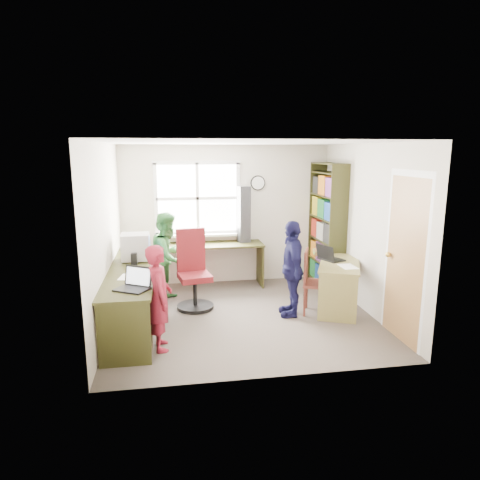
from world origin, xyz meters
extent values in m
cube|color=#443C36|center=(0.00, 0.00, -0.01)|extent=(3.60, 3.40, 0.02)
cube|color=white|center=(0.00, 0.00, 2.41)|extent=(3.60, 3.40, 0.02)
cube|color=beige|center=(0.00, 1.71, 1.20)|extent=(3.60, 0.02, 2.40)
cube|color=beige|center=(0.00, -1.71, 1.20)|extent=(3.60, 0.02, 2.40)
cube|color=beige|center=(-1.81, 0.00, 1.20)|extent=(0.02, 3.40, 2.40)
cube|color=beige|center=(1.81, 0.00, 1.20)|extent=(0.02, 3.40, 2.40)
cube|color=white|center=(-0.50, 1.69, 1.50)|extent=(1.40, 0.01, 1.20)
cube|color=white|center=(-0.50, 1.68, 1.50)|extent=(1.48, 0.04, 1.28)
cube|color=#A77A48|center=(1.79, -1.05, 1.00)|extent=(0.02, 0.82, 2.00)
sphere|color=gold|center=(1.75, -0.72, 1.00)|extent=(0.07, 0.07, 0.07)
cylinder|color=black|center=(0.55, 1.68, 1.75)|extent=(0.26, 0.03, 0.26)
cylinder|color=white|center=(0.55, 1.66, 1.75)|extent=(0.22, 0.01, 0.22)
cube|color=#303013|center=(-1.50, 0.10, 0.73)|extent=(0.60, 2.70, 0.03)
cube|color=#303013|center=(-0.25, 1.42, 0.73)|extent=(1.65, 0.56, 0.03)
cube|color=#303013|center=(-1.50, 0.10, 0.36)|extent=(0.56, 0.03, 0.72)
cube|color=#303013|center=(-1.50, -1.22, 0.36)|extent=(0.56, 0.03, 0.72)
cube|color=#303013|center=(-1.50, 1.42, 0.36)|extent=(0.56, 0.03, 0.72)
cube|color=#303013|center=(0.55, 1.42, 0.36)|extent=(0.03, 0.52, 0.72)
cube|color=#303013|center=(-1.50, -0.85, 0.36)|extent=(0.54, 0.45, 0.72)
cube|color=olive|center=(1.45, 0.10, 0.68)|extent=(0.99, 1.32, 0.03)
cube|color=olive|center=(1.22, -0.43, 0.33)|extent=(0.49, 0.23, 0.67)
cube|color=olive|center=(1.68, 0.64, 0.33)|extent=(0.49, 0.23, 0.67)
cube|color=#303013|center=(1.65, 0.68, 1.05)|extent=(0.30, 0.02, 2.10)
cube|color=#303013|center=(1.65, 1.68, 1.05)|extent=(0.30, 0.02, 2.10)
cube|color=#303013|center=(1.65, 1.18, 2.09)|extent=(0.30, 1.00, 0.02)
cube|color=#303013|center=(1.65, 1.18, 0.06)|extent=(0.30, 1.00, 0.02)
cube|color=#303013|center=(1.65, 1.18, 0.42)|extent=(0.30, 1.00, 0.02)
cube|color=#303013|center=(1.65, 1.18, 0.80)|extent=(0.30, 1.00, 0.02)
cube|color=#303013|center=(1.65, 1.18, 1.18)|extent=(0.30, 1.00, 0.02)
cube|color=#303013|center=(1.65, 1.18, 1.56)|extent=(0.30, 1.00, 0.02)
cube|color=#303013|center=(1.65, 1.18, 1.94)|extent=(0.30, 1.00, 0.02)
cube|color=#A92518|center=(1.65, 0.88, 0.21)|extent=(0.25, 0.28, 0.27)
cube|color=#184191|center=(1.65, 1.20, 0.21)|extent=(0.25, 0.30, 0.29)
cube|color=#1D7936|center=(1.65, 1.50, 0.22)|extent=(0.25, 0.26, 0.30)
cube|color=gold|center=(1.65, 0.88, 0.58)|extent=(0.25, 0.28, 0.30)
cube|color=#713079|center=(1.65, 1.20, 0.59)|extent=(0.25, 0.30, 0.32)
cube|color=orange|center=(1.65, 1.50, 0.57)|extent=(0.25, 0.26, 0.29)
cube|color=#242424|center=(1.65, 0.88, 0.97)|extent=(0.25, 0.28, 0.32)
cube|color=beige|center=(1.65, 1.20, 0.95)|extent=(0.25, 0.30, 0.29)
cube|color=#A92518|center=(1.65, 1.50, 0.96)|extent=(0.25, 0.26, 0.30)
cube|color=#184191|center=(1.65, 0.88, 1.33)|extent=(0.25, 0.28, 0.29)
cube|color=#1D7936|center=(1.65, 1.20, 1.34)|extent=(0.25, 0.30, 0.30)
cube|color=gold|center=(1.65, 1.50, 1.35)|extent=(0.25, 0.26, 0.32)
cube|color=#713079|center=(1.65, 0.88, 1.72)|extent=(0.25, 0.28, 0.30)
cube|color=orange|center=(1.65, 1.20, 1.73)|extent=(0.25, 0.30, 0.32)
cube|color=#242424|center=(1.65, 1.50, 1.71)|extent=(0.25, 0.26, 0.29)
cylinder|color=black|center=(-0.65, 0.42, 0.03)|extent=(0.63, 0.63, 0.05)
cylinder|color=black|center=(-0.65, 0.42, 0.25)|extent=(0.07, 0.07, 0.41)
cube|color=maroon|center=(-0.65, 0.42, 0.48)|extent=(0.52, 0.52, 0.09)
cube|color=maroon|center=(-0.68, 0.63, 0.85)|extent=(0.43, 0.15, 0.64)
cylinder|color=brown|center=(0.85, -0.15, 0.21)|extent=(0.04, 0.04, 0.43)
cylinder|color=brown|center=(1.17, -0.28, 0.21)|extent=(0.04, 0.04, 0.43)
cylinder|color=brown|center=(0.99, 0.17, 0.21)|extent=(0.04, 0.04, 0.43)
cylinder|color=brown|center=(1.30, 0.04, 0.21)|extent=(0.04, 0.04, 0.43)
cube|color=brown|center=(1.08, -0.06, 0.44)|extent=(0.52, 0.52, 0.04)
cube|color=brown|center=(0.91, 0.01, 0.69)|extent=(0.17, 0.36, 0.48)
cube|color=silver|center=(-1.48, 0.50, 0.76)|extent=(0.29, 0.23, 0.02)
cube|color=silver|center=(-1.48, 0.50, 0.95)|extent=(0.40, 0.36, 0.37)
cube|color=#3F72F2|center=(-1.28, 0.51, 0.95)|extent=(0.01, 0.31, 0.27)
cube|color=black|center=(-1.42, -0.87, 0.76)|extent=(0.44, 0.41, 0.02)
cube|color=black|center=(-1.35, -0.76, 0.88)|extent=(0.34, 0.24, 0.23)
cube|color=white|center=(-1.36, -0.77, 0.88)|extent=(0.29, 0.20, 0.19)
cube|color=black|center=(1.39, 0.28, 0.70)|extent=(0.38, 0.43, 0.02)
cube|color=black|center=(1.27, 0.22, 0.82)|extent=(0.20, 0.35, 0.23)
cube|color=#3F72F2|center=(1.28, 0.23, 0.82)|extent=(0.16, 0.30, 0.19)
cube|color=black|center=(-1.48, 0.25, 0.83)|extent=(0.08, 0.08, 0.16)
cube|color=black|center=(-1.51, 0.81, 0.85)|extent=(0.12, 0.12, 0.19)
cube|color=black|center=(0.27, 1.50, 1.23)|extent=(0.23, 0.21, 0.96)
cube|color=red|center=(1.40, 0.66, 0.72)|extent=(0.35, 0.35, 0.06)
cube|color=white|center=(-1.52, -0.34, 0.75)|extent=(0.24, 0.31, 0.00)
cube|color=white|center=(1.48, -0.13, 0.70)|extent=(0.21, 0.30, 0.00)
imported|color=#2F752E|center=(-0.62, 1.46, 0.89)|extent=(0.18, 0.16, 0.29)
imported|color=maroon|center=(-1.13, -0.82, 0.63)|extent=(0.35, 0.49, 1.25)
imported|color=#2C6E2F|center=(-1.02, 0.85, 0.69)|extent=(0.76, 0.83, 1.39)
imported|color=#13123A|center=(0.69, -0.05, 0.68)|extent=(0.42, 0.83, 1.36)
camera|label=1|loc=(-0.97, -5.62, 2.29)|focal=32.00mm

